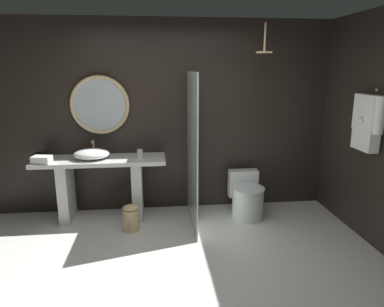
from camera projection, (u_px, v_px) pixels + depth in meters
name	position (u px, v px, depth m)	size (l,w,h in m)	color
ground_plane	(171.00, 283.00, 3.29)	(5.76, 5.76, 0.00)	silver
back_wall_panel	(163.00, 117.00, 4.81)	(4.80, 0.10, 2.60)	black
side_wall_right	(374.00, 128.00, 3.96)	(0.10, 2.47, 2.60)	black
vanity_counter	(102.00, 180.00, 4.59)	(1.67, 0.53, 0.82)	silver
vessel_sink	(92.00, 154.00, 4.47)	(0.46, 0.37, 0.22)	white
tumbler_cup	(140.00, 153.00, 4.56)	(0.07, 0.07, 0.11)	silver
tissue_box	(41.00, 156.00, 4.45)	(0.15, 0.12, 0.09)	black
round_wall_mirror	(100.00, 105.00, 4.60)	(0.77, 0.05, 0.77)	#D6B77F
shower_glass_panel	(192.00, 151.00, 4.35)	(0.02, 1.11, 1.92)	silver
rain_shower_head	(264.00, 49.00, 4.35)	(0.20, 0.20, 0.36)	#D6B77F
hanging_bathrobe	(367.00, 120.00, 3.84)	(0.20, 0.50, 0.68)	#D6B77F
toilet	(247.00, 198.00, 4.71)	(0.43, 0.59, 0.59)	white
waste_bin	(131.00, 218.00, 4.31)	(0.20, 0.20, 0.33)	#D6B77F
folded_hand_towel	(42.00, 160.00, 4.27)	(0.22, 0.15, 0.09)	white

